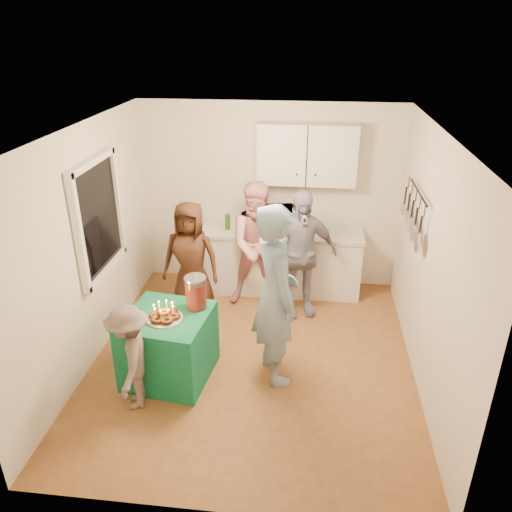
# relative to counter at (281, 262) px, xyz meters

# --- Properties ---
(floor) EXTENTS (4.00, 4.00, 0.00)m
(floor) POSITION_rel_counter_xyz_m (-0.20, -1.70, -0.43)
(floor) COLOR brown
(floor) RESTS_ON ground
(ceiling) EXTENTS (4.00, 4.00, 0.00)m
(ceiling) POSITION_rel_counter_xyz_m (-0.20, -1.70, 2.17)
(ceiling) COLOR white
(ceiling) RESTS_ON floor
(back_wall) EXTENTS (3.60, 3.60, 0.00)m
(back_wall) POSITION_rel_counter_xyz_m (-0.20, 0.30, 0.87)
(back_wall) COLOR silver
(back_wall) RESTS_ON floor
(left_wall) EXTENTS (4.00, 4.00, 0.00)m
(left_wall) POSITION_rel_counter_xyz_m (-2.00, -1.70, 0.87)
(left_wall) COLOR silver
(left_wall) RESTS_ON floor
(right_wall) EXTENTS (4.00, 4.00, 0.00)m
(right_wall) POSITION_rel_counter_xyz_m (1.60, -1.70, 0.87)
(right_wall) COLOR silver
(right_wall) RESTS_ON floor
(window_night) EXTENTS (0.04, 1.00, 1.20)m
(window_night) POSITION_rel_counter_xyz_m (-1.97, -1.40, 1.12)
(window_night) COLOR black
(window_night) RESTS_ON left_wall
(counter) EXTENTS (2.20, 0.58, 0.86)m
(counter) POSITION_rel_counter_xyz_m (0.00, 0.00, 0.00)
(counter) COLOR white
(counter) RESTS_ON floor
(countertop) EXTENTS (2.24, 0.62, 0.05)m
(countertop) POSITION_rel_counter_xyz_m (0.00, -0.00, 0.46)
(countertop) COLOR beige
(countertop) RESTS_ON counter
(upper_cabinet) EXTENTS (1.30, 0.30, 0.80)m
(upper_cabinet) POSITION_rel_counter_xyz_m (0.30, 0.15, 1.52)
(upper_cabinet) COLOR white
(upper_cabinet) RESTS_ON back_wall
(pot_rack) EXTENTS (0.12, 1.00, 0.60)m
(pot_rack) POSITION_rel_counter_xyz_m (1.52, -1.00, 1.17)
(pot_rack) COLOR black
(pot_rack) RESTS_ON right_wall
(microwave) EXTENTS (0.65, 0.51, 0.32)m
(microwave) POSITION_rel_counter_xyz_m (-0.12, 0.00, 0.64)
(microwave) COLOR white
(microwave) RESTS_ON countertop
(party_table) EXTENTS (0.95, 0.95, 0.76)m
(party_table) POSITION_rel_counter_xyz_m (-1.06, -2.07, -0.05)
(party_table) COLOR #106A44
(party_table) RESTS_ON floor
(donut_cake) EXTENTS (0.38, 0.38, 0.18)m
(donut_cake) POSITION_rel_counter_xyz_m (-1.05, -2.14, 0.42)
(donut_cake) COLOR #381C0C
(donut_cake) RESTS_ON party_table
(punch_jar) EXTENTS (0.22, 0.22, 0.34)m
(punch_jar) POSITION_rel_counter_xyz_m (-0.78, -1.87, 0.50)
(punch_jar) COLOR red
(punch_jar) RESTS_ON party_table
(man_birthday) EXTENTS (0.72, 0.85, 1.98)m
(man_birthday) POSITION_rel_counter_xyz_m (0.07, -1.92, 0.56)
(man_birthday) COLOR #7D9AB6
(man_birthday) RESTS_ON floor
(woman_back_left) EXTENTS (0.77, 0.53, 1.52)m
(woman_back_left) POSITION_rel_counter_xyz_m (-1.12, -0.69, 0.33)
(woman_back_left) COLOR brown
(woman_back_left) RESTS_ON floor
(woman_back_center) EXTENTS (0.95, 0.81, 1.71)m
(woman_back_center) POSITION_rel_counter_xyz_m (-0.26, -0.37, 0.42)
(woman_back_center) COLOR #DE7485
(woman_back_center) RESTS_ON floor
(woman_back_right) EXTENTS (1.07, 0.70, 1.70)m
(woman_back_right) POSITION_rel_counter_xyz_m (0.27, -0.60, 0.42)
(woman_back_right) COLOR #15113A
(woman_back_right) RESTS_ON floor
(child_near_left) EXTENTS (0.56, 0.80, 1.13)m
(child_near_left) POSITION_rel_counter_xyz_m (-1.29, -2.57, 0.14)
(child_near_left) COLOR #61504D
(child_near_left) RESTS_ON floor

